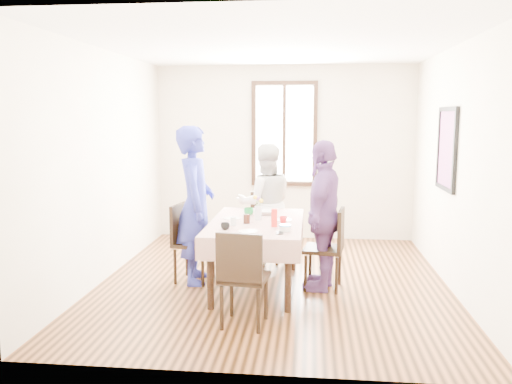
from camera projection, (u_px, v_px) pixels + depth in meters
ground at (273, 281)px, 6.13m from camera, size 4.50×4.50×0.00m
back_wall at (284, 153)px, 8.14m from camera, size 4.00×0.00×4.00m
right_wall at (455, 169)px, 5.72m from camera, size 0.00×4.50×4.50m
window_frame at (284, 134)px, 8.08m from camera, size 1.02×0.06×1.62m
window_pane at (284, 134)px, 8.09m from camera, size 0.90×0.02×1.50m
art_poster at (447, 149)px, 5.99m from camera, size 0.04×0.76×0.96m
dining_table at (256, 255)px, 5.86m from camera, size 0.90×1.56×0.75m
tablecloth at (256, 222)px, 5.80m from camera, size 1.02×1.68×0.01m
chair_left at (194, 243)px, 6.07m from camera, size 0.49×0.49×0.91m
chair_right at (323, 249)px, 5.81m from camera, size 0.48×0.48×0.91m
chair_far at (265, 228)px, 6.90m from camera, size 0.43×0.43×0.91m
chair_near at (244, 277)px, 4.79m from camera, size 0.47×0.47×0.91m
person_left at (195, 205)px, 6.00m from camera, size 0.52×0.72×1.82m
person_far at (265, 203)px, 6.83m from camera, size 0.89×0.76×1.57m
person_right at (322, 215)px, 5.76m from camera, size 0.62×1.05×1.67m
mug_black at (225, 226)px, 5.36m from camera, size 0.09×0.09×0.07m
mug_flag at (283, 220)px, 5.64m from camera, size 0.13×0.13×0.08m
mug_green at (249, 212)px, 6.14m from camera, size 0.15×0.15×0.09m
serving_bowl at (267, 213)px, 6.19m from camera, size 0.22×0.22×0.05m
juice_carton at (274, 218)px, 5.50m from camera, size 0.06×0.06×0.19m
butter_tub at (285, 229)px, 5.29m from camera, size 0.12×0.12×0.06m
jam_jar at (247, 219)px, 5.68m from camera, size 0.07×0.07×0.10m
drinking_glass at (233, 221)px, 5.57m from camera, size 0.06×0.06×0.09m
smartphone at (280, 233)px, 5.21m from camera, size 0.07×0.14×0.01m
flower_vase at (258, 213)px, 5.87m from camera, size 0.08×0.08×0.16m
plate_left at (232, 218)px, 5.93m from camera, size 0.20×0.20×0.01m
plate_right at (283, 220)px, 5.85m from camera, size 0.20×0.20×0.01m
plate_far at (261, 211)px, 6.42m from camera, size 0.20×0.20×0.01m
plate_near at (248, 231)px, 5.26m from camera, size 0.20×0.20×0.01m
butter_lid at (285, 225)px, 5.28m from camera, size 0.12×0.12×0.01m
flower_bunch at (258, 202)px, 5.85m from camera, size 0.09×0.09×0.10m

